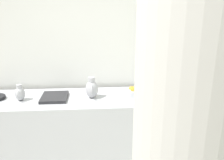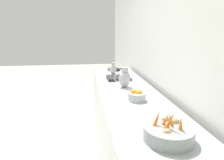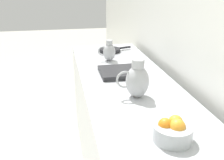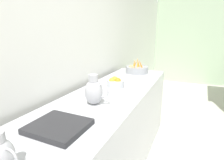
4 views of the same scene
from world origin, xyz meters
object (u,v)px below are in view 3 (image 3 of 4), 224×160
at_px(metal_pitcher_tall, 137,80).
at_px(skillet_on_counter, 110,50).
at_px(orange_bowl, 173,131).
at_px(metal_pitcher_short, 109,52).

height_order(metal_pitcher_tall, skillet_on_counter, metal_pitcher_tall).
relative_size(orange_bowl, skillet_on_counter, 0.54).
xyz_separation_m(orange_bowl, metal_pitcher_tall, (0.03, -0.51, 0.06)).
xyz_separation_m(metal_pitcher_tall, metal_pitcher_short, (0.03, -0.82, -0.03)).
bearing_deg(metal_pitcher_short, metal_pitcher_tall, 91.94).
relative_size(orange_bowl, metal_pitcher_short, 0.98).
xyz_separation_m(metal_pitcher_short, skillet_on_counter, (-0.07, -0.30, -0.07)).
relative_size(metal_pitcher_short, skillet_on_counter, 0.55).
bearing_deg(metal_pitcher_short, skillet_on_counter, -102.84).
xyz_separation_m(metal_pitcher_tall, skillet_on_counter, (-0.04, -1.12, -0.10)).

